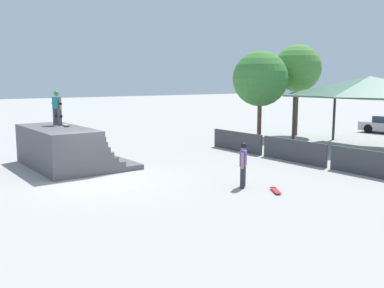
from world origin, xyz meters
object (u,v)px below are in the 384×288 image
skateboard_on_deck (66,125)px  tree_beside_pavilion (260,79)px  skateboard_on_ground (275,190)px  skater_on_deck (57,106)px  tree_far_back (297,69)px  bystander_walking (243,161)px

skateboard_on_deck → tree_beside_pavilion: tree_beside_pavilion is taller
skateboard_on_deck → skateboard_on_ground: 9.84m
skater_on_deck → skateboard_on_ground: skater_on_deck is taller
skater_on_deck → tree_far_back: 17.07m
skateboard_on_deck → tree_far_back: 17.05m
skater_on_deck → tree_beside_pavilion: 13.92m
skater_on_deck → tree_beside_pavilion: (-0.94, 13.83, 1.24)m
skateboard_on_ground → skateboard_on_deck: bearing=57.4°
skateboard_on_ground → tree_far_back: bearing=-19.6°
bystander_walking → tree_far_back: tree_far_back is taller
skateboard_on_deck → bystander_walking: bearing=34.5°
skater_on_deck → skateboard_on_ground: bearing=7.7°
skateboard_on_deck → tree_far_back: size_ratio=0.13×
skater_on_deck → skateboard_on_ground: 10.65m
skater_on_deck → skateboard_on_ground: (9.40, 4.27, -2.62)m
skateboard_on_deck → skateboard_on_ground: size_ratio=0.96×
tree_beside_pavilion → tree_far_back: bearing=82.1°
bystander_walking → tree_far_back: 16.21m
bystander_walking → skateboard_on_ground: 1.53m
skateboard_on_ground → tree_beside_pavilion: tree_beside_pavilion is taller
bystander_walking → skateboard_on_deck: bearing=75.2°
tree_beside_pavilion → skateboard_on_deck: bearing=-83.4°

